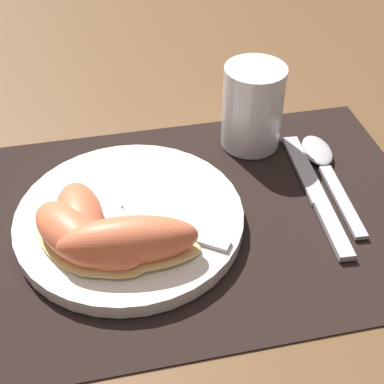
# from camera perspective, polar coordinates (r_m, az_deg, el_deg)

# --- Properties ---
(ground_plane) EXTENTS (3.00, 3.00, 0.00)m
(ground_plane) POSITION_cam_1_polar(r_m,az_deg,el_deg) (0.57, 1.78, -2.51)
(ground_plane) COLOR brown
(placemat) EXTENTS (0.47, 0.34, 0.00)m
(placemat) POSITION_cam_1_polar(r_m,az_deg,el_deg) (0.57, 1.78, -2.37)
(placemat) COLOR black
(placemat) RESTS_ON ground_plane
(plate) EXTENTS (0.24, 0.24, 0.02)m
(plate) POSITION_cam_1_polar(r_m,az_deg,el_deg) (0.55, -6.59, -3.16)
(plate) COLOR white
(plate) RESTS_ON placemat
(juice_glass) EXTENTS (0.07, 0.07, 0.10)m
(juice_glass) POSITION_cam_1_polar(r_m,az_deg,el_deg) (0.65, 6.44, 8.53)
(juice_glass) COLOR silver
(juice_glass) RESTS_ON placemat
(knife) EXTENTS (0.03, 0.20, 0.01)m
(knife) POSITION_cam_1_polar(r_m,az_deg,el_deg) (0.60, 13.13, -0.25)
(knife) COLOR #BCBCC1
(knife) RESTS_ON placemat
(spoon) EXTENTS (0.04, 0.17, 0.01)m
(spoon) POSITION_cam_1_polar(r_m,az_deg,el_deg) (0.65, 13.82, 3.04)
(spoon) COLOR #BCBCC1
(spoon) RESTS_ON placemat
(fork) EXTENTS (0.17, 0.13, 0.00)m
(fork) POSITION_cam_1_polar(r_m,az_deg,el_deg) (0.55, -7.22, -2.56)
(fork) COLOR #BCBCC1
(fork) RESTS_ON plate
(citrus_wedge_0) EXTENTS (0.06, 0.10, 0.04)m
(citrus_wedge_0) POSITION_cam_1_polar(r_m,az_deg,el_deg) (0.53, -11.85, -2.86)
(citrus_wedge_0) COLOR #F4DB84
(citrus_wedge_0) RESTS_ON plate
(citrus_wedge_1) EXTENTS (0.10, 0.11, 0.04)m
(citrus_wedge_1) POSITION_cam_1_polar(r_m,az_deg,el_deg) (0.51, -12.58, -4.52)
(citrus_wedge_1) COLOR #F4DB84
(citrus_wedge_1) RESTS_ON plate
(citrus_wedge_2) EXTENTS (0.11, 0.10, 0.04)m
(citrus_wedge_2) POSITION_cam_1_polar(r_m,az_deg,el_deg) (0.50, -10.19, -5.71)
(citrus_wedge_2) COLOR #F4DB84
(citrus_wedge_2) RESTS_ON plate
(citrus_wedge_3) EXTENTS (0.14, 0.06, 0.05)m
(citrus_wedge_3) POSITION_cam_1_polar(r_m,az_deg,el_deg) (0.50, -6.81, -5.44)
(citrus_wedge_3) COLOR #F4DB84
(citrus_wedge_3) RESTS_ON plate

